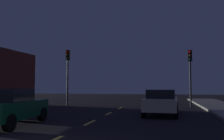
{
  "coord_description": "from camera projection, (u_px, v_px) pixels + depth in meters",
  "views": [
    {
      "loc": [
        3.32,
        -4.25,
        1.63
      ],
      "look_at": [
        -0.84,
        14.99,
        2.94
      ],
      "focal_mm": 39.31,
      "sensor_mm": 36.0,
      "label": 1
    }
  ],
  "objects": [
    {
      "name": "car_stopped_ahead",
      "position": [
        162.0,
        102.0,
        14.2
      ],
      "size": [
        2.05,
        4.6,
        1.44
      ],
      "color": "beige",
      "rests_on": "ground_plane"
    },
    {
      "name": "car_adjacent_lane",
      "position": [
        9.0,
        107.0,
        10.25
      ],
      "size": [
        2.14,
        3.97,
        1.54
      ],
      "color": "#0F4C2D",
      "rests_on": "ground_plane"
    },
    {
      "name": "traffic_signal_left",
      "position": [
        68.0,
        66.0,
        21.68
      ],
      "size": [
        0.32,
        0.38,
        4.85
      ],
      "color": "black",
      "rests_on": "ground_plane"
    },
    {
      "name": "lane_stripe_fifth",
      "position": [
        120.0,
        108.0,
        18.39
      ],
      "size": [
        0.16,
        1.6,
        0.01
      ],
      "primitive_type": "cube",
      "color": "#EACC4C",
      "rests_on": "ground_plane"
    },
    {
      "name": "lane_stripe_fourth",
      "position": [
        109.0,
        113.0,
        14.68
      ],
      "size": [
        0.16,
        1.6,
        0.01
      ],
      "primitive_type": "cube",
      "color": "#EACC4C",
      "rests_on": "ground_plane"
    },
    {
      "name": "lane_stripe_third",
      "position": [
        90.0,
        123.0,
        10.98
      ],
      "size": [
        0.16,
        1.6,
        0.01
      ],
      "primitive_type": "cube",
      "color": "#EACC4C",
      "rests_on": "ground_plane"
    },
    {
      "name": "traffic_signal_right",
      "position": [
        190.0,
        67.0,
        19.47
      ],
      "size": [
        0.32,
        0.38,
        4.52
      ],
      "color": "black",
      "rests_on": "ground_plane"
    },
    {
      "name": "ground_plane",
      "position": [
        94.0,
        121.0,
        11.56
      ],
      "size": [
        80.0,
        80.0,
        0.0
      ],
      "primitive_type": "plane",
      "color": "black"
    }
  ]
}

